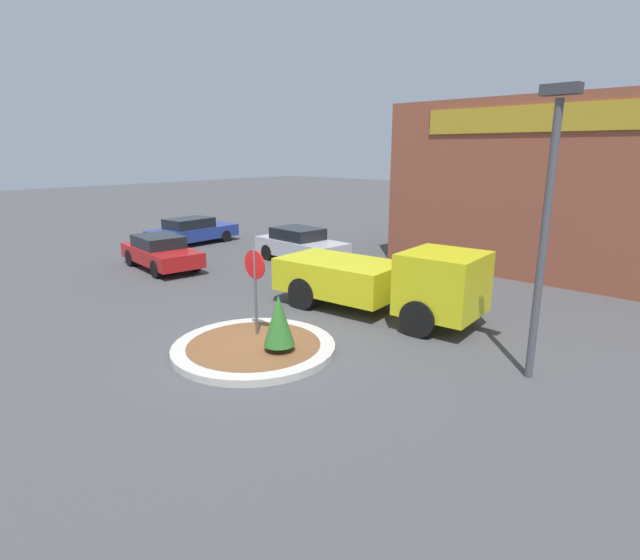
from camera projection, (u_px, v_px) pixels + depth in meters
name	position (u px, v px, depth m)	size (l,w,h in m)	color
ground_plane	(254.00, 351.00, 11.98)	(120.00, 120.00, 0.00)	#474749
traffic_island	(254.00, 348.00, 11.96)	(3.90, 3.90, 0.17)	#BCB7AD
stop_sign	(255.00, 278.00, 12.25)	(0.73, 0.07, 2.35)	#4C4C51
island_shrub	(279.00, 320.00, 11.38)	(0.72, 0.72, 1.33)	brown
utility_truck	(383.00, 280.00, 14.37)	(6.35, 2.66, 2.08)	gold
storefront_building	(563.00, 187.00, 19.52)	(12.23, 6.07, 6.53)	brown
parked_sedan_red	(161.00, 252.00, 20.17)	(4.47, 2.28, 1.33)	#B21919
parked_sedan_silver	(300.00, 245.00, 21.39)	(4.35, 1.98, 1.45)	#B7B7BC
parked_sedan_blue	(192.00, 231.00, 25.47)	(1.99, 4.70, 1.35)	navy
light_pole	(547.00, 214.00, 9.74)	(0.70, 0.30, 5.86)	#4C4C51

